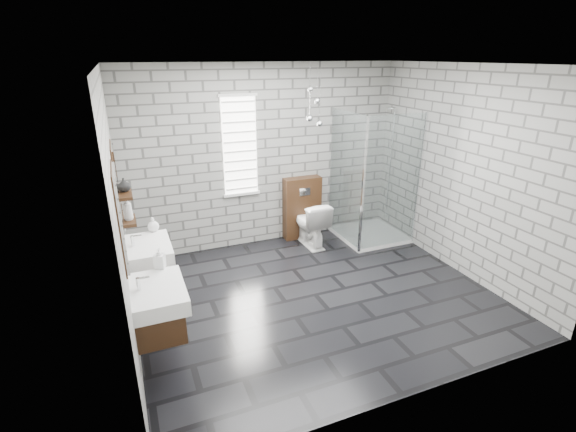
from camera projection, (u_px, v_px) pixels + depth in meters
floor at (315, 295)px, 5.19m from camera, size 4.20×3.60×0.02m
ceiling at (322, 63)px, 4.20m from camera, size 4.20×3.60×0.02m
wall_back at (265, 157)px, 6.26m from camera, size 4.20×0.02×2.70m
wall_front at (424, 260)px, 3.13m from camera, size 4.20×0.02×2.70m
wall_left at (118, 217)px, 3.96m from camera, size 0.02×3.60×2.70m
wall_right at (464, 173)px, 5.44m from camera, size 0.02×3.60×2.70m
vanity_left at (154, 296)px, 3.76m from camera, size 0.47×0.70×1.57m
vanity_right at (145, 252)px, 4.60m from camera, size 0.47×0.70×1.57m
shelf_lower at (128, 221)px, 3.95m from camera, size 0.14×0.30×0.03m
shelf_upper at (124, 195)px, 3.86m from camera, size 0.14×0.30×0.03m
window at (240, 146)px, 6.02m from camera, size 0.56×0.05×1.48m
cistern_panel at (302, 208)px, 6.67m from camera, size 0.60×0.20×1.00m
flush_plate at (305, 192)px, 6.47m from camera, size 0.18×0.01×0.12m
shower_enclosure at (370, 210)px, 6.55m from camera, size 1.00×1.00×2.03m
pendant_cluster at (313, 109)px, 5.81m from camera, size 0.26×0.23×0.87m
toilet at (311, 223)px, 6.43m from camera, size 0.42×0.71×0.72m
soap_bottle_a at (159, 258)px, 4.03m from camera, size 0.12×0.12×0.21m
soap_bottle_b at (153, 224)px, 4.88m from camera, size 0.15×0.15×0.17m
soap_bottle_c at (127, 208)px, 3.90m from camera, size 0.09×0.09×0.22m
vase at (124, 185)px, 3.89m from camera, size 0.14×0.14×0.13m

